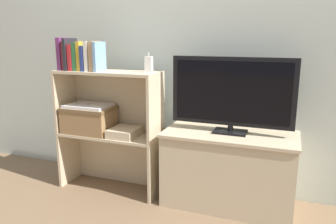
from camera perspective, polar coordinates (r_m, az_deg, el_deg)
name	(u,v)px	position (r m, az deg, el deg)	size (l,w,h in m)	color
ground_plane	(161,206)	(2.38, -1.27, -16.10)	(16.00, 16.00, 0.00)	brown
wall_back	(183,30)	(2.51, 2.59, 14.01)	(10.00, 0.05, 2.40)	#B2BCB2
tv_stand	(229,169)	(2.34, 10.50, -9.68)	(0.89, 0.44, 0.52)	#CCB793
tv	(232,93)	(2.19, 11.06, 3.24)	(0.81, 0.14, 0.51)	black
bookshelf_lower_tier	(114,152)	(2.61, -9.33, -6.84)	(0.78, 0.29, 0.44)	#CCB793
bookshelf_upper_tier	(112,94)	(2.50, -9.70, 3.10)	(0.78, 0.29, 0.47)	#CCB793
book_plum	(63,54)	(2.58, -17.76, 9.63)	(0.03, 0.12, 0.24)	#6B2D66
book_maroon	(67,56)	(2.56, -17.11, 9.35)	(0.02, 0.12, 0.21)	maroon
book_charcoal	(70,54)	(2.54, -16.64, 9.61)	(0.02, 0.15, 0.23)	#232328
book_crimson	(75,57)	(2.52, -15.95, 9.14)	(0.03, 0.14, 0.19)	#B22328
book_forest	(79,57)	(2.50, -15.30, 9.30)	(0.03, 0.13, 0.20)	#286638
book_mustard	(83,56)	(2.48, -14.65, 9.40)	(0.03, 0.13, 0.21)	gold
book_navy	(86,58)	(2.46, -14.02, 9.06)	(0.02, 0.14, 0.18)	navy
book_ivory	(90,56)	(2.44, -13.39, 9.43)	(0.03, 0.13, 0.21)	silver
book_tan	(95,56)	(2.42, -12.61, 9.45)	(0.03, 0.12, 0.21)	tan
book_skyblue	(99,57)	(2.40, -11.87, 9.42)	(0.02, 0.14, 0.21)	#709ECC
baby_monitor	(149,64)	(2.27, -3.37, 8.26)	(0.05, 0.03, 0.14)	white
storage_basket_left	(89,118)	(2.57, -13.55, -1.08)	(0.37, 0.25, 0.20)	#937047
laptop	(89,106)	(2.54, -13.66, 1.08)	(0.33, 0.24, 0.02)	white
magazine_stack	(124,132)	(2.43, -7.59, -3.52)	(0.20, 0.23, 0.06)	beige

